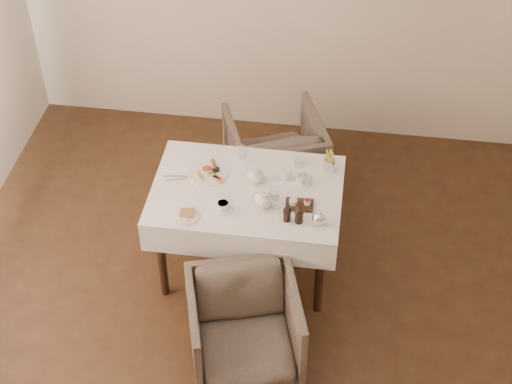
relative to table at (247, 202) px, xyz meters
The scene contains 20 objects.
table is the anchor object (origin of this frame).
armchair_near 0.89m from the table, 82.65° to the right, with size 0.68×0.70×0.64m, color #483F35.
armchair_far 0.96m from the table, 84.78° to the left, with size 0.71×0.73×0.66m, color #483F35.
breakfast_plate 0.34m from the table, 157.79° to the left, with size 0.28×0.28×0.03m.
side_plate 0.50m from the table, 138.86° to the right, with size 0.19×0.18×0.02m.
teapot_centre 0.20m from the table, 58.85° to the left, with size 0.16×0.12×0.12m, color white, non-canonical shape.
teapot_front 0.28m from the table, 48.70° to the right, with size 0.17×0.13×0.14m, color white, non-canonical shape.
creamer 0.33m from the table, 30.27° to the left, with size 0.07×0.07×0.08m, color white.
teacup_near 0.29m from the table, 119.08° to the right, with size 0.12×0.12×0.06m.
teacup_far 0.41m from the table, 17.14° to the left, with size 0.13×0.13×0.06m.
glass_left 0.37m from the table, 104.06° to the left, with size 0.07×0.07×0.09m, color silver.
glass_mid 0.26m from the table, 17.19° to the right, with size 0.06×0.06×0.09m, color silver.
glass_right 0.47m from the table, 42.07° to the left, with size 0.07×0.07×0.10m, color silver.
condiment_board 0.40m from the table, 17.15° to the right, with size 0.19×0.13×0.05m.
pepper_mill_left 0.43m from the table, 40.94° to the right, with size 0.05×0.05×0.11m, color black, non-canonical shape.
pepper_mill_right 0.49m from the table, 34.94° to the right, with size 0.06×0.06×0.13m, color black, non-canonical shape.
silver_pot 0.60m from the table, 28.10° to the right, with size 0.11×0.09×0.12m, color white, non-canonical shape.
fries_cup 0.63m from the table, 27.50° to the left, with size 0.08×0.08×0.17m.
cutlery_fork 0.50m from the table, behind, with size 0.02×0.19×0.00m, color silver.
cutlery_knife 0.49m from the table, behind, with size 0.01×0.18×0.00m, color silver.
Camera 1 is at (0.49, -3.09, 4.28)m, focal length 55.00 mm.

